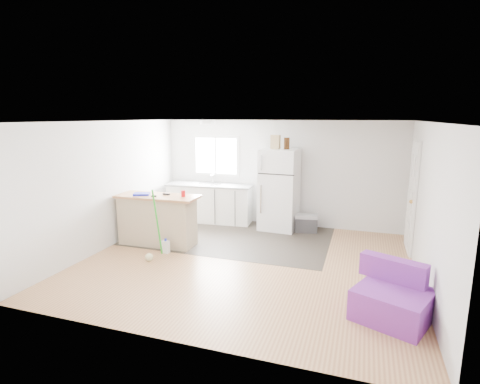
{
  "coord_description": "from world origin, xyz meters",
  "views": [
    {
      "loc": [
        1.84,
        -5.85,
        2.48
      ],
      "look_at": [
        -0.35,
        0.7,
        1.08
      ],
      "focal_mm": 28.0,
      "sensor_mm": 36.0,
      "label": 1
    }
  ],
  "objects_px": {
    "cooler": "(306,223)",
    "blue_tray": "(142,194)",
    "kitchen_cabinets": "(210,202)",
    "peninsula": "(158,220)",
    "refrigerator": "(279,190)",
    "cardboard_box": "(275,142)",
    "bottle_right": "(288,143)",
    "red_cup": "(183,194)",
    "bottle_left": "(286,143)",
    "cleaner_jug": "(166,247)",
    "purple_seat": "(393,299)",
    "mop": "(151,248)"
  },
  "relations": [
    {
      "from": "peninsula",
      "to": "red_cup",
      "type": "distance_m",
      "value": 0.78
    },
    {
      "from": "peninsula",
      "to": "bottle_left",
      "type": "relative_size",
      "value": 6.48
    },
    {
      "from": "blue_tray",
      "to": "refrigerator",
      "type": "bearing_deg",
      "value": 38.5
    },
    {
      "from": "red_cup",
      "to": "kitchen_cabinets",
      "type": "bearing_deg",
      "value": 97.08
    },
    {
      "from": "blue_tray",
      "to": "red_cup",
      "type": "bearing_deg",
      "value": 7.53
    },
    {
      "from": "cardboard_box",
      "to": "bottle_right",
      "type": "height_order",
      "value": "cardboard_box"
    },
    {
      "from": "kitchen_cabinets",
      "to": "red_cup",
      "type": "relative_size",
      "value": 17.29
    },
    {
      "from": "cleaner_jug",
      "to": "red_cup",
      "type": "height_order",
      "value": "red_cup"
    },
    {
      "from": "cooler",
      "to": "cardboard_box",
      "type": "xyz_separation_m",
      "value": [
        -0.72,
        0.0,
        1.75
      ]
    },
    {
      "from": "refrigerator",
      "to": "cooler",
      "type": "bearing_deg",
      "value": 0.35
    },
    {
      "from": "purple_seat",
      "to": "mop",
      "type": "height_order",
      "value": "mop"
    },
    {
      "from": "refrigerator",
      "to": "cooler",
      "type": "relative_size",
      "value": 3.29
    },
    {
      "from": "cardboard_box",
      "to": "mop",
      "type": "bearing_deg",
      "value": -122.17
    },
    {
      "from": "peninsula",
      "to": "red_cup",
      "type": "relative_size",
      "value": 13.5
    },
    {
      "from": "kitchen_cabinets",
      "to": "peninsula",
      "type": "bearing_deg",
      "value": -104.74
    },
    {
      "from": "purple_seat",
      "to": "bottle_left",
      "type": "bearing_deg",
      "value": 145.72
    },
    {
      "from": "cooler",
      "to": "bottle_right",
      "type": "height_order",
      "value": "bottle_right"
    },
    {
      "from": "refrigerator",
      "to": "cardboard_box",
      "type": "distance_m",
      "value": 1.05
    },
    {
      "from": "kitchen_cabinets",
      "to": "blue_tray",
      "type": "bearing_deg",
      "value": -112.51
    },
    {
      "from": "refrigerator",
      "to": "bottle_right",
      "type": "xyz_separation_m",
      "value": [
        0.17,
        -0.02,
        1.02
      ]
    },
    {
      "from": "kitchen_cabinets",
      "to": "refrigerator",
      "type": "height_order",
      "value": "refrigerator"
    },
    {
      "from": "cleaner_jug",
      "to": "bottle_left",
      "type": "bearing_deg",
      "value": 55.39
    },
    {
      "from": "cleaner_jug",
      "to": "mop",
      "type": "xyz_separation_m",
      "value": [
        -0.05,
        -0.4,
        0.11
      ]
    },
    {
      "from": "refrigerator",
      "to": "mop",
      "type": "bearing_deg",
      "value": -119.91
    },
    {
      "from": "kitchen_cabinets",
      "to": "peninsula",
      "type": "relative_size",
      "value": 1.28
    },
    {
      "from": "cooler",
      "to": "blue_tray",
      "type": "relative_size",
      "value": 1.81
    },
    {
      "from": "cardboard_box",
      "to": "bottle_right",
      "type": "distance_m",
      "value": 0.27
    },
    {
      "from": "cleaner_jug",
      "to": "cardboard_box",
      "type": "relative_size",
      "value": 0.93
    },
    {
      "from": "cooler",
      "to": "bottle_right",
      "type": "distance_m",
      "value": 1.78
    },
    {
      "from": "cooler",
      "to": "cardboard_box",
      "type": "relative_size",
      "value": 1.81
    },
    {
      "from": "peninsula",
      "to": "blue_tray",
      "type": "distance_m",
      "value": 0.58
    },
    {
      "from": "kitchen_cabinets",
      "to": "cleaner_jug",
      "type": "height_order",
      "value": "kitchen_cabinets"
    },
    {
      "from": "cooler",
      "to": "mop",
      "type": "xyz_separation_m",
      "value": [
        -2.31,
        -2.53,
        0.04
      ]
    },
    {
      "from": "purple_seat",
      "to": "blue_tray",
      "type": "height_order",
      "value": "blue_tray"
    },
    {
      "from": "cooler",
      "to": "bottle_left",
      "type": "relative_size",
      "value": 2.18
    },
    {
      "from": "cooler",
      "to": "bottle_left",
      "type": "xyz_separation_m",
      "value": [
        -0.5,
        -0.02,
        1.72
      ]
    },
    {
      "from": "purple_seat",
      "to": "mop",
      "type": "relative_size",
      "value": 0.83
    },
    {
      "from": "blue_tray",
      "to": "mop",
      "type": "bearing_deg",
      "value": -49.5
    },
    {
      "from": "peninsula",
      "to": "refrigerator",
      "type": "bearing_deg",
      "value": 39.97
    },
    {
      "from": "blue_tray",
      "to": "bottle_left",
      "type": "bearing_deg",
      "value": 36.22
    },
    {
      "from": "kitchen_cabinets",
      "to": "bottle_right",
      "type": "height_order",
      "value": "bottle_right"
    },
    {
      "from": "purple_seat",
      "to": "bottle_right",
      "type": "relative_size",
      "value": 4.29
    },
    {
      "from": "purple_seat",
      "to": "kitchen_cabinets",
      "type": "bearing_deg",
      "value": 162.37
    },
    {
      "from": "cardboard_box",
      "to": "bottle_right",
      "type": "relative_size",
      "value": 1.2
    },
    {
      "from": "red_cup",
      "to": "bottle_left",
      "type": "bearing_deg",
      "value": 46.32
    },
    {
      "from": "cooler",
      "to": "red_cup",
      "type": "xyz_separation_m",
      "value": [
        -2.1,
        -1.69,
        0.85
      ]
    },
    {
      "from": "red_cup",
      "to": "blue_tray",
      "type": "distance_m",
      "value": 0.85
    },
    {
      "from": "red_cup",
      "to": "cardboard_box",
      "type": "xyz_separation_m",
      "value": [
        1.37,
        1.7,
        0.89
      ]
    },
    {
      "from": "refrigerator",
      "to": "cleaner_jug",
      "type": "xyz_separation_m",
      "value": [
        -1.64,
        -2.17,
        -0.77
      ]
    },
    {
      "from": "kitchen_cabinets",
      "to": "peninsula",
      "type": "height_order",
      "value": "kitchen_cabinets"
    }
  ]
}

